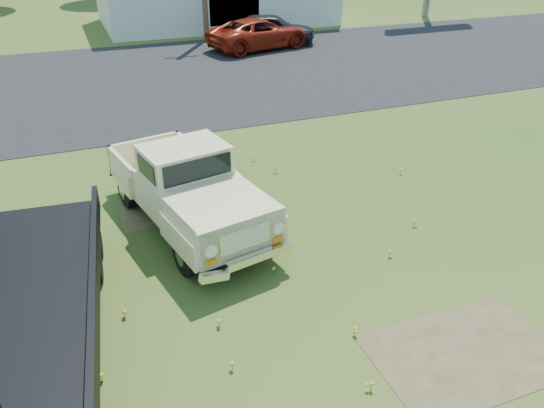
# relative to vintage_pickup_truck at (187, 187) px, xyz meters

# --- Properties ---
(ground) EXTENTS (140.00, 140.00, 0.00)m
(ground) POSITION_rel_vintage_pickup_truck_xyz_m (1.68, -2.55, -0.97)
(ground) COLOR #2E4A18
(ground) RESTS_ON ground
(asphalt_lot) EXTENTS (90.00, 14.00, 0.02)m
(asphalt_lot) POSITION_rel_vintage_pickup_truck_xyz_m (1.68, 12.45, -0.97)
(asphalt_lot) COLOR black
(asphalt_lot) RESTS_ON ground
(dirt_patch_a) EXTENTS (3.00, 2.00, 0.01)m
(dirt_patch_a) POSITION_rel_vintage_pickup_truck_xyz_m (3.18, -5.55, -0.97)
(dirt_patch_a) COLOR #4D3D29
(dirt_patch_a) RESTS_ON ground
(dirt_patch_b) EXTENTS (2.20, 1.60, 0.01)m
(dirt_patch_b) POSITION_rel_vintage_pickup_truck_xyz_m (-0.32, 0.95, -0.97)
(dirt_patch_b) COLOR #4D3D29
(dirt_patch_b) RESTS_ON ground
(vintage_pickup_truck) EXTENTS (3.13, 5.67, 1.94)m
(vintage_pickup_truck) POSITION_rel_vintage_pickup_truck_xyz_m (0.00, 0.00, 0.00)
(vintage_pickup_truck) COLOR beige
(vintage_pickup_truck) RESTS_ON ground
(flatbed_trailer) EXTENTS (2.95, 7.08, 1.88)m
(flatbed_trailer) POSITION_rel_vintage_pickup_truck_xyz_m (-3.28, -2.70, -0.03)
(flatbed_trailer) COLOR black
(flatbed_trailer) RESTS_ON ground
(red_pickup) EXTENTS (5.88, 3.74, 1.51)m
(red_pickup) POSITION_rel_vintage_pickup_truck_xyz_m (7.62, 16.20, -0.22)
(red_pickup) COLOR maroon
(red_pickup) RESTS_ON ground
(dark_sedan) EXTENTS (5.00, 3.39, 1.58)m
(dark_sedan) POSITION_rel_vintage_pickup_truck_xyz_m (8.59, 17.01, -0.18)
(dark_sedan) COLOR black
(dark_sedan) RESTS_ON ground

